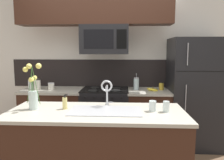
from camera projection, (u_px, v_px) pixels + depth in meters
rear_partition at (124, 65)px, 3.88m from camera, size 5.20×0.10×2.60m
splash_band at (107, 73)px, 3.86m from camera, size 3.35×0.01×0.48m
back_counter_left at (54, 116)px, 3.68m from camera, size 1.00×0.65×0.91m
back_counter_right at (148, 117)px, 3.59m from camera, size 0.69×0.65×0.91m
stove_range at (105, 116)px, 3.63m from camera, size 0.76×0.64×0.93m
microwave at (105, 40)px, 3.44m from camera, size 0.74×0.40×0.45m
upper_cabinet_band at (94, 5)px, 3.35m from camera, size 2.38×0.34×0.60m
refrigerator at (195, 93)px, 3.52m from camera, size 0.83×0.74×1.74m
storage_jar_tall at (31, 84)px, 3.64m from camera, size 0.09×0.09×0.15m
storage_jar_medium at (37, 84)px, 3.60m from camera, size 0.11×0.11×0.18m
storage_jar_short at (51, 86)px, 3.57m from camera, size 0.10×0.10×0.11m
banana_bunch at (153, 90)px, 3.47m from camera, size 0.19×0.13×0.08m
french_press at (136, 84)px, 3.59m from camera, size 0.09×0.09×0.27m
coffee_tin at (161, 87)px, 3.56m from camera, size 0.08×0.08×0.11m
island_counter at (97, 151)px, 2.39m from camera, size 1.89×0.78×0.91m
kitchen_sink at (105, 117)px, 2.34m from camera, size 0.76×0.41×0.16m
sink_faucet at (107, 89)px, 2.50m from camera, size 0.14×0.14×0.31m
dish_soap_bottle at (65, 103)px, 2.40m from camera, size 0.06×0.05×0.16m
drinking_glass at (153, 106)px, 2.31m from camera, size 0.08×0.08×0.11m
spare_glass at (166, 107)px, 2.29m from camera, size 0.07×0.07×0.11m
flower_vase at (33, 93)px, 2.38m from camera, size 0.22×0.14×0.51m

